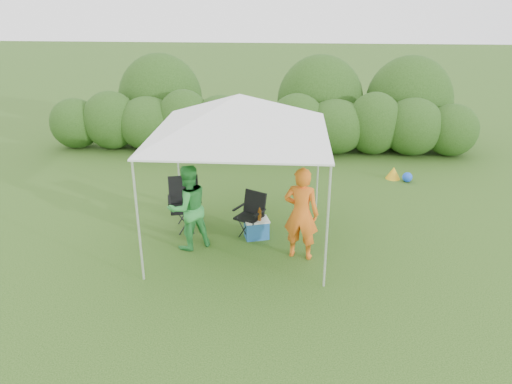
# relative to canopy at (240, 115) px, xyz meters

# --- Properties ---
(ground) EXTENTS (70.00, 70.00, 0.00)m
(ground) POSITION_rel_canopy_xyz_m (0.00, -0.50, -2.46)
(ground) COLOR #375B1D
(hedge) EXTENTS (12.42, 1.53, 1.80)m
(hedge) POSITION_rel_canopy_xyz_m (0.00, 5.50, -1.64)
(hedge) COLOR #294D18
(hedge) RESTS_ON ground
(canopy) EXTENTS (3.10, 3.10, 2.83)m
(canopy) POSITION_rel_canopy_xyz_m (0.00, 0.00, 0.00)
(canopy) COLOR silver
(canopy) RESTS_ON ground
(chair_right) EXTENTS (0.66, 0.64, 0.85)m
(chair_right) POSITION_rel_canopy_xyz_m (0.18, 0.29, -1.98)
(chair_right) COLOR black
(chair_right) RESTS_ON ground
(chair_left) EXTENTS (0.75, 0.71, 1.04)m
(chair_left) POSITION_rel_canopy_xyz_m (-1.18, 0.49, -1.87)
(chair_left) COLOR black
(chair_left) RESTS_ON ground
(man) EXTENTS (0.70, 0.54, 1.71)m
(man) POSITION_rel_canopy_xyz_m (1.12, -0.56, -1.61)
(man) COLOR orange
(man) RESTS_ON ground
(woman) EXTENTS (1.00, 0.96, 1.62)m
(woman) POSITION_rel_canopy_xyz_m (-0.93, -0.34, -1.65)
(woman) COLOR green
(woman) RESTS_ON ground
(cooler) EXTENTS (0.54, 0.45, 0.39)m
(cooler) POSITION_rel_canopy_xyz_m (0.29, 0.12, -2.27)
(cooler) COLOR #245FA6
(cooler) RESTS_ON ground
(bottle) EXTENTS (0.07, 0.07, 0.27)m
(bottle) POSITION_rel_canopy_xyz_m (0.35, 0.08, -1.94)
(bottle) COLOR #592D0C
(bottle) RESTS_ON cooler
(lawn_toy) EXTENTS (0.61, 0.51, 0.31)m
(lawn_toy) POSITION_rel_canopy_xyz_m (3.61, 3.46, -2.32)
(lawn_toy) COLOR gold
(lawn_toy) RESTS_ON ground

